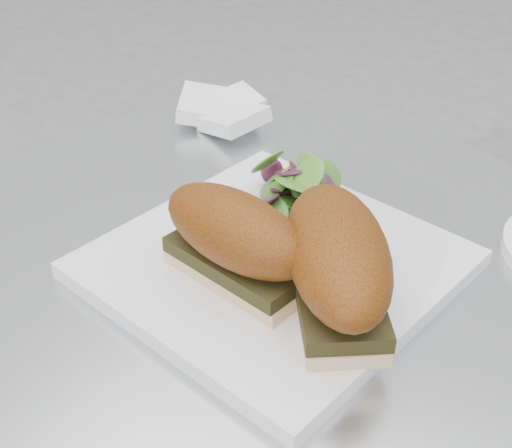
# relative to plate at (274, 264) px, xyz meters

# --- Properties ---
(plate) EXTENTS (0.33, 0.33, 0.02)m
(plate) POSITION_rel_plate_xyz_m (0.00, 0.00, 0.00)
(plate) COLOR white
(plate) RESTS_ON table
(sandwich_left) EXTENTS (0.16, 0.10, 0.08)m
(sandwich_left) POSITION_rel_plate_xyz_m (-0.01, -0.04, 0.05)
(sandwich_left) COLOR beige
(sandwich_left) RESTS_ON plate
(sandwich_right) EXTENTS (0.16, 0.19, 0.08)m
(sandwich_right) POSITION_rel_plate_xyz_m (0.07, -0.03, 0.05)
(sandwich_right) COLOR beige
(sandwich_right) RESTS_ON plate
(salad) EXTENTS (0.10, 0.10, 0.05)m
(salad) POSITION_rel_plate_xyz_m (-0.02, 0.08, 0.03)
(salad) COLOR #54892D
(salad) RESTS_ON plate
(napkin) EXTENTS (0.13, 0.13, 0.02)m
(napkin) POSITION_rel_plate_xyz_m (-0.19, 0.23, 0.00)
(napkin) COLOR white
(napkin) RESTS_ON table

